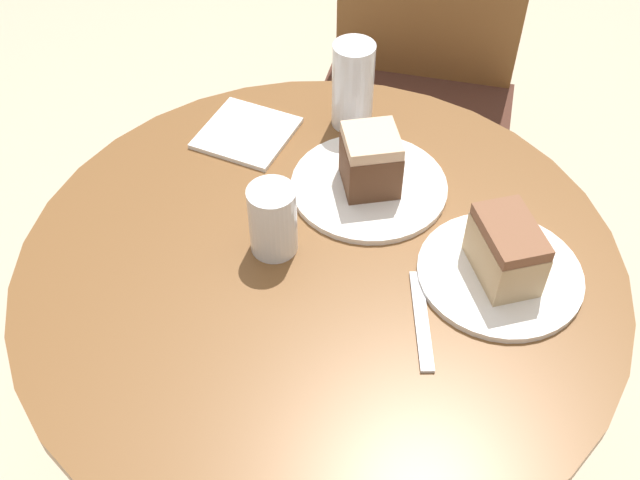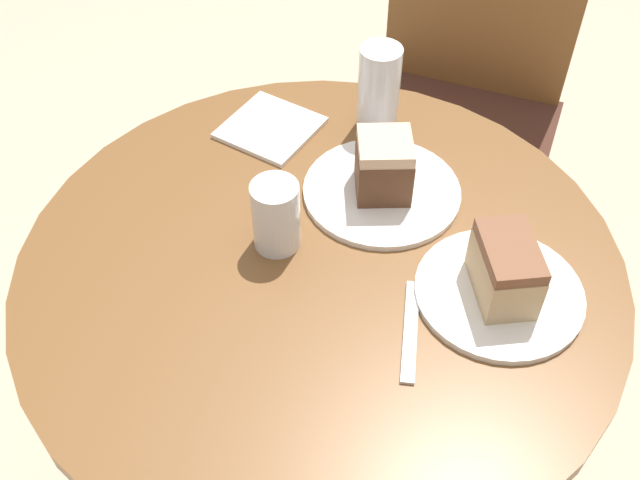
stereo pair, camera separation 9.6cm
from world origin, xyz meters
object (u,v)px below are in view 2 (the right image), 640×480
Objects in this scene: cake_slice_near at (505,269)px; cake_slice_far at (384,166)px; glass_lemonade at (276,218)px; plate_near at (499,292)px; glass_water at (379,92)px; plate_far at (382,191)px; chair at (457,107)px.

cake_slice_far is at bearing 149.75° from cake_slice_near.
plate_near is at bearing 5.46° from glass_lemonade.
cake_slice_near is at bearing -44.81° from glass_water.
glass_lemonade is at bearing -123.67° from cake_slice_far.
glass_lemonade reaches higher than plate_near.
plate_near is 0.32m from glass_lemonade.
plate_near is 0.40m from glass_water.
cake_slice_near is 1.20× the size of glass_lemonade.
plate_near is 0.25m from plate_far.
chair is at bearing 107.84° from cake_slice_near.
glass_lemonade is 0.73× the size of glass_water.
plate_near is 0.26m from cake_slice_far.
cake_slice_far is at bearing 56.33° from glass_lemonade.
cake_slice_far is at bearing 90.00° from plate_far.
cake_slice_near reaches higher than plate_far.
chair is 0.64m from plate_far.
chair reaches higher than cake_slice_near.
glass_lemonade is at bearing -174.54° from plate_near.
glass_lemonade is (-0.10, -0.16, 0.05)m from plate_far.
cake_slice_near is at bearing -30.25° from cake_slice_far.
cake_slice_far reaches higher than cake_slice_near.
cake_slice_far is 1.01× the size of glass_lemonade.
chair is 7.84× the size of cake_slice_far.
glass_lemonade is at bearing -98.90° from chair.
chair is at bearing 107.84° from plate_near.
chair reaches higher than plate_near.
plate_near is 2.09× the size of glass_lemonade.
plate_far is 0.05m from cake_slice_far.
glass_lemonade is (-0.32, -0.03, -0.00)m from cake_slice_near.
cake_slice_far is at bearing -66.91° from glass_water.
plate_far is (0.01, -0.58, 0.25)m from chair.
cake_slice_near is at bearing -14.04° from plate_near.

